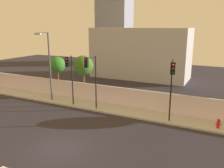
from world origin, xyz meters
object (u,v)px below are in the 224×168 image
object	(u,v)px
street_lamp_curbside	(48,61)
roadside_tree_leftmost	(57,65)
traffic_light_left	(172,79)
traffic_light_right	(91,72)
fire_hydrant	(218,123)
roadside_tree_midleft	(83,66)
traffic_light_center	(70,70)

from	to	relation	value
street_lamp_curbside	roadside_tree_leftmost	size ratio (longest dim) A/B	1.65
traffic_light_left	traffic_light_right	bearing A→B (deg)	179.32
roadside_tree_leftmost	traffic_light_right	bearing A→B (deg)	-29.91
street_lamp_curbside	fire_hydrant	xyz separation A→B (m)	(16.29, 0.31, -3.80)
traffic_light_left	roadside_tree_midleft	distance (m)	11.68
fire_hydrant	roadside_tree_midleft	bearing A→B (deg)	167.22
street_lamp_curbside	roadside_tree_leftmost	world-z (taller)	street_lamp_curbside
fire_hydrant	roadside_tree_midleft	size ratio (longest dim) A/B	0.16
traffic_light_center	street_lamp_curbside	size ratio (longest dim) A/B	0.69
traffic_light_left	street_lamp_curbside	size ratio (longest dim) A/B	0.72
traffic_light_center	traffic_light_right	xyz separation A→B (m)	(2.45, -0.10, 0.09)
street_lamp_curbside	roadside_tree_leftmost	bearing A→B (deg)	117.12
street_lamp_curbside	roadside_tree_midleft	distance (m)	4.13
roadside_tree_midleft	fire_hydrant	bearing A→B (deg)	-12.78
traffic_light_left	traffic_light_right	world-z (taller)	traffic_light_left
traffic_light_right	street_lamp_curbside	distance (m)	5.52
traffic_light_center	roadside_tree_midleft	size ratio (longest dim) A/B	1.06
traffic_light_left	street_lamp_curbside	xyz separation A→B (m)	(-12.74, 0.70, 0.47)
fire_hydrant	roadside_tree_leftmost	xyz separation A→B (m)	(-18.12, 3.27, 2.75)
traffic_light_center	street_lamp_curbside	bearing A→B (deg)	170.29
traffic_light_center	roadside_tree_midleft	world-z (taller)	traffic_light_center
traffic_light_left	street_lamp_curbside	distance (m)	12.77
roadside_tree_midleft	traffic_light_left	bearing A→B (deg)	-21.50
traffic_light_left	fire_hydrant	distance (m)	4.97
traffic_light_center	street_lamp_curbside	xyz separation A→B (m)	(-3.01, 0.52, 0.63)
traffic_light_center	fire_hydrant	distance (m)	13.68
traffic_light_center	roadside_tree_midleft	bearing A→B (deg)	105.44
traffic_light_right	street_lamp_curbside	size ratio (longest dim) A/B	0.71
traffic_light_right	street_lamp_curbside	xyz separation A→B (m)	(-5.46, 0.61, 0.54)
roadside_tree_leftmost	roadside_tree_midleft	xyz separation A→B (m)	(3.71, 0.00, 0.19)
traffic_light_left	traffic_light_center	size ratio (longest dim) A/B	1.04
traffic_light_center	roadside_tree_leftmost	size ratio (longest dim) A/B	1.14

